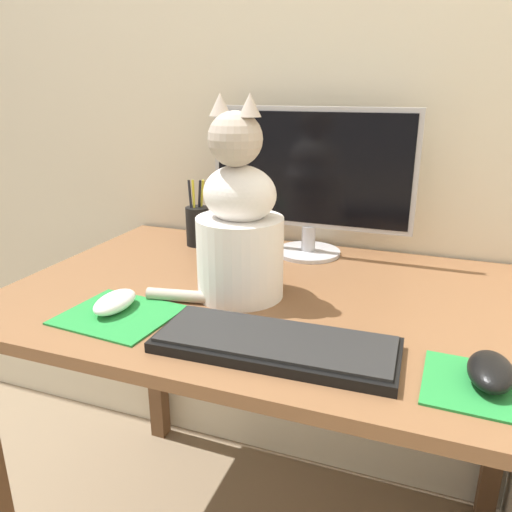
{
  "coord_description": "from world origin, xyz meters",
  "views": [
    {
      "loc": [
        0.31,
        -0.94,
        1.18
      ],
      "look_at": [
        0.01,
        -0.14,
        0.89
      ],
      "focal_mm": 35.0,
      "sensor_mm": 36.0,
      "label": 1
    }
  ],
  "objects_px": {
    "computer_mouse_left": "(115,302)",
    "monitor": "(312,177)",
    "pen_cup": "(198,225)",
    "cat": "(239,226)",
    "computer_mouse_right": "(491,371)",
    "keyboard": "(276,344)"
  },
  "relations": [
    {
      "from": "computer_mouse_left",
      "to": "monitor",
      "type": "bearing_deg",
      "value": 61.4
    },
    {
      "from": "pen_cup",
      "to": "computer_mouse_left",
      "type": "bearing_deg",
      "value": -83.87
    },
    {
      "from": "monitor",
      "to": "computer_mouse_left",
      "type": "relative_size",
      "value": 4.67
    },
    {
      "from": "computer_mouse_left",
      "to": "cat",
      "type": "relative_size",
      "value": 0.27
    },
    {
      "from": "cat",
      "to": "pen_cup",
      "type": "relative_size",
      "value": 2.24
    },
    {
      "from": "monitor",
      "to": "computer_mouse_right",
      "type": "distance_m",
      "value": 0.67
    },
    {
      "from": "computer_mouse_right",
      "to": "pen_cup",
      "type": "xyz_separation_m",
      "value": [
        -0.72,
        0.48,
        0.03
      ]
    },
    {
      "from": "computer_mouse_right",
      "to": "pen_cup",
      "type": "bearing_deg",
      "value": 146.46
    },
    {
      "from": "monitor",
      "to": "pen_cup",
      "type": "bearing_deg",
      "value": -174.88
    },
    {
      "from": "monitor",
      "to": "pen_cup",
      "type": "distance_m",
      "value": 0.35
    },
    {
      "from": "computer_mouse_right",
      "to": "keyboard",
      "type": "bearing_deg",
      "value": -178.12
    },
    {
      "from": "cat",
      "to": "monitor",
      "type": "bearing_deg",
      "value": 88.17
    },
    {
      "from": "monitor",
      "to": "computer_mouse_right",
      "type": "relative_size",
      "value": 4.76
    },
    {
      "from": "pen_cup",
      "to": "keyboard",
      "type": "bearing_deg",
      "value": -51.32
    },
    {
      "from": "cat",
      "to": "computer_mouse_left",
      "type": "bearing_deg",
      "value": -130.28
    },
    {
      "from": "keyboard",
      "to": "cat",
      "type": "distance_m",
      "value": 0.28
    },
    {
      "from": "monitor",
      "to": "computer_mouse_left",
      "type": "xyz_separation_m",
      "value": [
        -0.26,
        -0.48,
        -0.18
      ]
    },
    {
      "from": "computer_mouse_right",
      "to": "pen_cup",
      "type": "relative_size",
      "value": 0.6
    },
    {
      "from": "monitor",
      "to": "cat",
      "type": "bearing_deg",
      "value": -101.86
    },
    {
      "from": "cat",
      "to": "pen_cup",
      "type": "xyz_separation_m",
      "value": [
        -0.25,
        0.29,
        -0.1
      ]
    },
    {
      "from": "monitor",
      "to": "computer_mouse_left",
      "type": "distance_m",
      "value": 0.58
    },
    {
      "from": "keyboard",
      "to": "pen_cup",
      "type": "height_order",
      "value": "pen_cup"
    }
  ]
}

